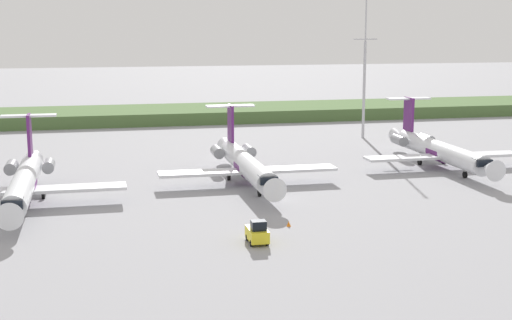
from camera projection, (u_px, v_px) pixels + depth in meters
ground_plane at (227, 155)px, 114.43m from camera, size 500.00×500.00×0.00m
grass_berm at (190, 114)px, 157.05m from camera, size 320.00×20.00×2.53m
regional_jet_nearest at (24, 182)px, 83.10m from camera, size 22.81×31.00×9.00m
regional_jet_second at (246, 163)px, 94.07m from camera, size 22.81×31.00×9.00m
regional_jet_third at (438, 149)px, 104.45m from camera, size 22.81×31.00×9.00m
antenna_mast at (364, 76)px, 130.05m from camera, size 4.40×0.50×26.98m
baggage_tug at (257, 233)px, 68.07m from camera, size 1.72×3.20×2.30m
safety_cone_front_marker at (262, 224)px, 73.92m from camera, size 0.44×0.44×0.55m
safety_cone_mid_marker at (289, 224)px, 73.90m from camera, size 0.44×0.44×0.55m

